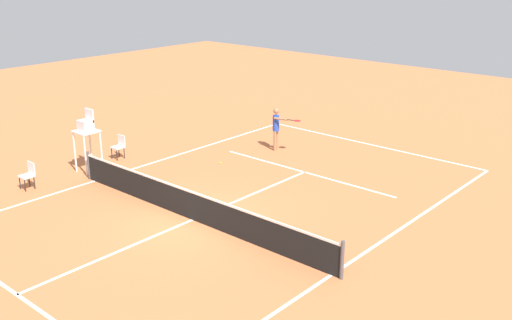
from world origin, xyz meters
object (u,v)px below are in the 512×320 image
(player_serving, at_px, (277,125))
(courtside_chair_far, at_px, (28,174))
(tennis_ball, at_px, (220,163))
(umpire_chair, at_px, (86,131))
(courtside_chair_mid, at_px, (119,146))

(player_serving, height_order, courtside_chair_far, player_serving)
(tennis_ball, xyz_separation_m, courtside_chair_far, (3.22, 6.35, 0.50))
(tennis_ball, bearing_deg, courtside_chair_far, 63.14)
(umpire_chair, distance_m, courtside_chair_far, 2.69)
(player_serving, height_order, tennis_ball, player_serving)
(umpire_chair, xyz_separation_m, courtside_chair_mid, (0.41, -1.69, -1.07))
(tennis_ball, height_order, umpire_chair, umpire_chair)
(courtside_chair_mid, bearing_deg, player_serving, -129.36)
(umpire_chair, relative_size, courtside_chair_far, 2.54)
(umpire_chair, bearing_deg, tennis_ball, -129.20)
(umpire_chair, height_order, courtside_chair_far, umpire_chair)
(tennis_ball, xyz_separation_m, courtside_chair_mid, (3.58, 2.20, 0.50))
(player_serving, relative_size, courtside_chair_far, 1.92)
(player_serving, relative_size, tennis_ball, 26.82)
(umpire_chair, xyz_separation_m, courtside_chair_far, (0.05, 2.46, -1.07))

